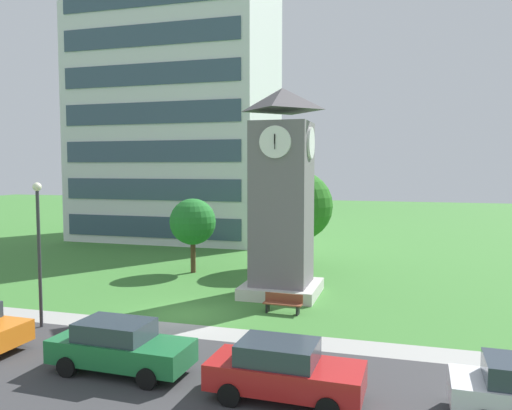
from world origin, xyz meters
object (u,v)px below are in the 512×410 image
object	(u,v)px
parked_car_red	(284,370)
park_bench	(283,303)
clock_tower	(282,203)
tree_by_building	(193,222)
parked_car_green	(120,346)
street_lamp	(39,238)
tree_near_tower	(298,206)

from	to	relation	value
parked_car_red	park_bench	bearing A→B (deg)	103.20
clock_tower	park_bench	size ratio (longest dim) A/B	5.91
tree_by_building	parked_car_green	xyz separation A→B (m)	(3.90, -15.16, -2.38)
clock_tower	parked_car_red	distance (m)	12.71
clock_tower	park_bench	bearing A→B (deg)	-75.70
tree_by_building	parked_car_red	distance (m)	18.40
street_lamp	park_bench	bearing A→B (deg)	27.24
street_lamp	clock_tower	bearing A→B (deg)	43.74
clock_tower	parked_car_red	world-z (taller)	clock_tower
clock_tower	tree_by_building	distance (m)	7.87
clock_tower	tree_near_tower	world-z (taller)	clock_tower
clock_tower	parked_car_red	xyz separation A→B (m)	(2.82, -11.74, -3.96)
street_lamp	parked_car_green	bearing A→B (deg)	-29.50
clock_tower	parked_car_green	distance (m)	12.32
park_bench	clock_tower	bearing A→B (deg)	104.30
tree_by_building	parked_car_red	size ratio (longest dim) A/B	1.04
street_lamp	tree_near_tower	size ratio (longest dim) A/B	0.95
tree_by_building	parked_car_green	distance (m)	15.83
clock_tower	tree_near_tower	distance (m)	7.09
parked_car_green	parked_car_red	size ratio (longest dim) A/B	1.04
park_bench	parked_car_green	bearing A→B (deg)	-114.36
park_bench	street_lamp	bearing A→B (deg)	-152.76
clock_tower	parked_car_green	size ratio (longest dim) A/B	2.27
clock_tower	park_bench	distance (m)	5.54
parked_car_green	tree_by_building	bearing A→B (deg)	104.44
park_bench	tree_by_building	bearing A→B (deg)	136.51
clock_tower	street_lamp	world-z (taller)	clock_tower
park_bench	parked_car_red	xyz separation A→B (m)	(1.98, -8.43, 0.40)
clock_tower	parked_car_green	bearing A→B (deg)	-103.81
tree_by_building	clock_tower	bearing A→B (deg)	-29.82
clock_tower	street_lamp	xyz separation A→B (m)	(-8.47, -8.11, -1.06)
tree_near_tower	parked_car_red	world-z (taller)	tree_near_tower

